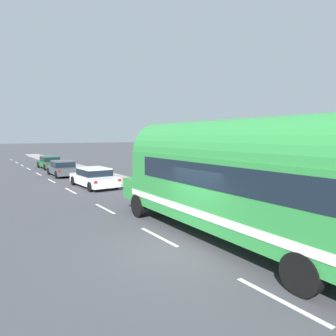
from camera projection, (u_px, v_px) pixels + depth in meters
ground_plane at (182, 249)px, 9.80m from camera, size 300.00×300.00×0.00m
lane_markings at (105, 186)px, 21.85m from camera, size 3.71×80.00×0.01m
sidewalk_slab at (152, 188)px, 20.67m from camera, size 2.21×90.00×0.15m
painted_bus at (241, 176)px, 9.90m from camera, size 2.73×12.56×4.12m
car_lead at (94, 177)px, 21.55m from camera, size 2.15×4.79×1.37m
car_second at (63, 168)px, 27.67m from camera, size 2.03×4.63×1.37m
car_third at (50, 162)px, 33.88m from camera, size 1.95×4.67×1.37m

